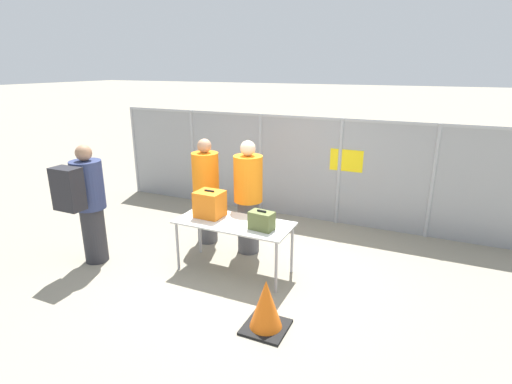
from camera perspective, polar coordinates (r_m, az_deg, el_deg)
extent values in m
plane|color=gray|center=(6.12, -1.32, -10.50)|extent=(120.00, 120.00, 0.00)
cylinder|color=#9EA0A5|center=(9.75, -16.88, 5.70)|extent=(0.07, 0.07, 1.99)
cylinder|color=#9EA0A5|center=(8.79, -8.96, 5.00)|extent=(0.07, 0.07, 1.99)
cylinder|color=#9EA0A5|center=(8.04, 0.63, 4.04)|extent=(0.07, 0.07, 1.99)
cylinder|color=#9EA0A5|center=(7.56, 11.78, 2.77)|extent=(0.07, 0.07, 1.99)
cylinder|color=#9EA0A5|center=(7.39, 23.90, 1.27)|extent=(0.07, 0.07, 1.99)
cube|color=gray|center=(7.76, 6.04, 3.44)|extent=(7.98, 0.01, 1.99)
cube|color=#9EA0A5|center=(7.58, 6.27, 10.52)|extent=(7.98, 0.04, 0.04)
cube|color=yellow|center=(7.47, 12.78, 4.41)|extent=(0.60, 0.01, 0.40)
cube|color=silver|center=(5.68, -3.18, -4.40)|extent=(1.67, 0.73, 0.02)
cylinder|color=#99999E|center=(5.97, -11.15, -7.60)|extent=(0.04, 0.04, 0.74)
cylinder|color=#99999E|center=(5.30, 2.89, -10.71)|extent=(0.04, 0.04, 0.74)
cylinder|color=#99999E|center=(6.43, -7.99, -5.54)|extent=(0.04, 0.04, 0.74)
cylinder|color=#99999E|center=(5.81, 5.15, -8.07)|extent=(0.04, 0.04, 0.74)
cube|color=orange|center=(5.85, -6.62, -1.71)|extent=(0.40, 0.35, 0.38)
cube|color=black|center=(5.79, -6.69, 0.17)|extent=(0.16, 0.03, 0.02)
cube|color=#566033|center=(5.37, 0.81, -4.11)|extent=(0.35, 0.23, 0.25)
cube|color=black|center=(5.32, 0.81, -2.74)|extent=(0.13, 0.04, 0.02)
cylinder|color=#2D2D33|center=(6.57, -22.08, -5.66)|extent=(0.34, 0.34, 0.86)
cylinder|color=navy|center=(6.32, -22.90, 0.95)|extent=(0.45, 0.45, 0.72)
sphere|color=#A57A5B|center=(6.21, -23.42, 5.15)|extent=(0.23, 0.23, 0.23)
cube|color=#232328|center=(6.09, -25.29, 0.40)|extent=(0.40, 0.25, 0.60)
cylinder|color=#4C4C51|center=(6.40, -1.10, -4.93)|extent=(0.34, 0.34, 0.86)
cylinder|color=orange|center=(6.14, -1.14, 1.91)|extent=(0.45, 0.45, 0.72)
sphere|color=beige|center=(6.02, -1.17, 6.27)|extent=(0.23, 0.23, 0.23)
cylinder|color=#4C4C51|center=(6.81, -6.99, -3.70)|extent=(0.33, 0.33, 0.84)
cylinder|color=orange|center=(6.57, -7.24, 2.58)|extent=(0.44, 0.44, 0.70)
sphere|color=#A57A5B|center=(6.47, -7.39, 6.56)|extent=(0.23, 0.23, 0.23)
cube|color=#B2B2B7|center=(10.10, 26.07, 1.87)|extent=(2.72, 1.34, 0.58)
sphere|color=black|center=(9.43, 23.10, 0.20)|extent=(0.58, 0.58, 0.58)
sphere|color=black|center=(10.84, 23.42, 2.30)|extent=(0.58, 0.58, 0.58)
cylinder|color=#59595B|center=(10.26, 15.65, 1.84)|extent=(0.95, 0.06, 0.06)
cube|color=black|center=(4.84, 1.40, -18.72)|extent=(0.49, 0.49, 0.03)
cone|color=orange|center=(4.67, 1.43, -15.81)|extent=(0.40, 0.40, 0.62)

